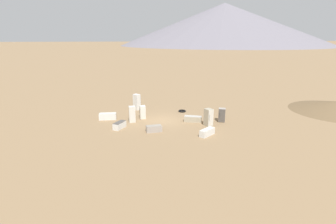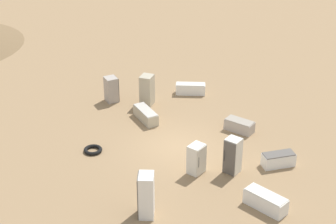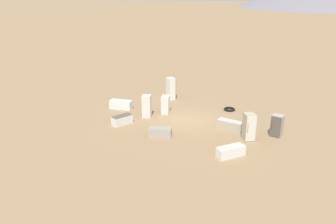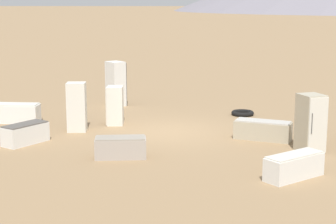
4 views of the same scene
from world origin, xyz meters
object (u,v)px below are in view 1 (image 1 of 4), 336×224
discarded_fridge_7 (132,114)px  discarded_fridge_9 (207,132)px  discarded_fridge_5 (222,115)px  discarded_fridge_8 (137,102)px  discarded_fridge_0 (208,117)px  discarded_fridge_6 (120,125)px  discarded_fridge_1 (193,119)px  discarded_fridge_4 (154,129)px  scrap_tire (182,111)px  discarded_fridge_2 (108,116)px  discarded_fridge_3 (143,112)px

discarded_fridge_7 → discarded_fridge_9: size_ratio=1.01×
discarded_fridge_5 → discarded_fridge_8: (-6.27, -8.62, 0.24)m
discarded_fridge_0 → discarded_fridge_6: size_ratio=1.10×
discarded_fridge_8 → discarded_fridge_7: bearing=-47.9°
discarded_fridge_5 → discarded_fridge_9: (3.68, -2.75, -0.41)m
discarded_fridge_1 → discarded_fridge_7: discarded_fridge_7 is taller
discarded_fridge_4 → scrap_tire: 7.55m
discarded_fridge_2 → discarded_fridge_8: size_ratio=0.96×
discarded_fridge_3 → discarded_fridge_6: size_ratio=0.89×
discarded_fridge_3 → discarded_fridge_5: bearing=-109.8°
discarded_fridge_3 → discarded_fridge_5: 8.56m
discarded_fridge_5 → discarded_fridge_3: bearing=4.4°
discarded_fridge_5 → discarded_fridge_6: (0.41, -10.66, -0.40)m
discarded_fridge_2 → discarded_fridge_9: (6.40, 9.22, -0.04)m
discarded_fridge_0 → discarded_fridge_1: size_ratio=0.90×
scrap_tire → discarded_fridge_2: bearing=-79.0°
discarded_fridge_0 → discarded_fridge_3: discarded_fridge_0 is taller
discarded_fridge_4 → discarded_fridge_7: (-3.34, -1.93, 0.55)m
discarded_fridge_8 → scrap_tire: (1.86, 5.30, -0.87)m
discarded_fridge_5 → discarded_fridge_8: size_ratio=0.75×
discarded_fridge_0 → discarded_fridge_7: size_ratio=1.02×
discarded_fridge_4 → discarded_fridge_6: size_ratio=0.97×
discarded_fridge_8 → scrap_tire: 5.68m
discarded_fridge_1 → discarded_fridge_0: bearing=-118.7°
discarded_fridge_1 → discarded_fridge_2: size_ratio=1.05×
discarded_fridge_4 → discarded_fridge_0: bearing=-86.9°
discarded_fridge_0 → scrap_tire: size_ratio=1.95×
discarded_fridge_4 → discarded_fridge_7: discarded_fridge_7 is taller
discarded_fridge_2 → discarded_fridge_4: (4.65, 4.54, -0.05)m
discarded_fridge_2 → discarded_fridge_4: discarded_fridge_2 is taller
discarded_fridge_4 → discarded_fridge_6: 3.57m
discarded_fridge_2 → discarded_fridge_6: 3.40m
scrap_tire → discarded_fridge_3: bearing=-68.8°
discarded_fridge_4 → scrap_tire: discarded_fridge_4 is taller
discarded_fridge_1 → discarded_fridge_3: 5.58m
discarded_fridge_4 → scrap_tire: bearing=-39.0°
discarded_fridge_3 → discarded_fridge_7: size_ratio=0.83×
discarded_fridge_1 → discarded_fridge_7: 6.43m
discarded_fridge_5 → discarded_fridge_6: size_ratio=0.91×
discarded_fridge_0 → discarded_fridge_1: discarded_fridge_0 is taller
discarded_fridge_1 → discarded_fridge_8: (-5.86, -5.59, 0.65)m
discarded_fridge_0 → discarded_fridge_5: bearing=-171.8°
discarded_fridge_0 → discarded_fridge_8: 9.98m
discarded_fridge_1 → discarded_fridge_9: size_ratio=1.15×
discarded_fridge_0 → discarded_fridge_9: size_ratio=1.04×
discarded_fridge_0 → discarded_fridge_3: 7.30m
discarded_fridge_6 → discarded_fridge_7: discarded_fridge_7 is taller
discarded_fridge_8 → discarded_fridge_9: bearing=-8.7°
discarded_fridge_6 → discarded_fridge_3: bearing=83.1°
discarded_fridge_3 → discarded_fridge_6: (2.94, -2.48, -0.38)m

